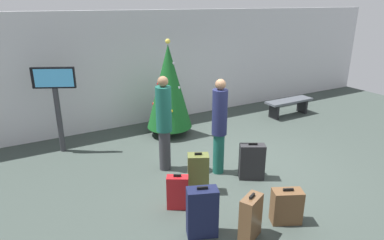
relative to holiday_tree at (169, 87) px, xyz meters
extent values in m
plane|color=#38423D|center=(0.42, -2.35, -1.25)|extent=(16.00, 16.00, 0.00)
cube|color=silver|center=(0.42, 1.25, 0.26)|extent=(16.00, 0.20, 3.02)
cylinder|color=#4C3319|center=(0.00, 0.00, -1.14)|extent=(0.12, 0.12, 0.22)
cone|color=#14511E|center=(0.00, 0.00, 0.00)|extent=(1.13, 1.13, 2.06)
sphere|color=#F2D84C|center=(0.00, 0.00, 1.09)|extent=(0.12, 0.12, 0.12)
sphere|color=red|center=(-0.23, 0.10, 0.08)|extent=(0.08, 0.08, 0.08)
sphere|color=red|center=(-0.35, 0.15, -0.43)|extent=(0.08, 0.08, 0.08)
sphere|color=silver|center=(0.09, -0.07, 0.58)|extent=(0.08, 0.08, 0.08)
sphere|color=silver|center=(0.16, -0.21, 0.00)|extent=(0.08, 0.08, 0.08)
sphere|color=yellow|center=(-0.13, -0.38, -0.50)|extent=(0.08, 0.08, 0.08)
sphere|color=blue|center=(0.01, 0.22, 0.20)|extent=(0.08, 0.08, 0.08)
cylinder|color=#333338|center=(-2.56, 0.28, -0.52)|extent=(0.12, 0.12, 1.47)
cube|color=black|center=(-2.56, 0.28, 0.45)|extent=(0.84, 0.47, 0.45)
cube|color=#4CB2F2|center=(-2.56, 0.24, 0.45)|extent=(0.73, 0.37, 0.38)
cube|color=#4C5159|center=(3.74, -0.37, -0.80)|extent=(1.52, 0.44, 0.06)
cube|color=black|center=(3.17, -0.37, -1.04)|extent=(0.08, 0.35, 0.42)
cube|color=black|center=(4.31, -0.37, -1.04)|extent=(0.08, 0.35, 0.42)
cylinder|color=#19594C|center=(-0.05, -2.31, -0.84)|extent=(0.22, 0.22, 0.82)
cylinder|color=#1E234C|center=(-0.05, -2.31, 0.01)|extent=(0.32, 0.32, 0.87)
sphere|color=#8C6647|center=(-0.05, -2.31, 0.54)|extent=(0.20, 0.20, 0.20)
cylinder|color=#333338|center=(-0.91, -1.66, -0.84)|extent=(0.23, 0.23, 0.83)
cylinder|color=#19594C|center=(-0.91, -1.66, 0.02)|extent=(0.42, 0.42, 0.88)
sphere|color=#8C6647|center=(-0.91, -1.66, 0.56)|extent=(0.20, 0.20, 0.20)
cube|color=#B2191E|center=(-1.31, -3.00, -0.96)|extent=(0.39, 0.32, 0.57)
cube|color=black|center=(-1.31, -3.00, -0.66)|extent=(0.12, 0.09, 0.04)
cube|color=brown|center=(-0.03, -4.15, -0.98)|extent=(0.51, 0.41, 0.54)
cube|color=black|center=(-0.03, -4.15, -0.69)|extent=(0.16, 0.10, 0.04)
cube|color=#59602D|center=(-0.76, -2.73, -0.89)|extent=(0.44, 0.38, 0.72)
cube|color=black|center=(-0.76, -2.73, -0.51)|extent=(0.13, 0.08, 0.04)
cube|color=#232326|center=(0.37, -2.81, -0.90)|extent=(0.52, 0.42, 0.69)
cube|color=black|center=(0.37, -2.81, -0.54)|extent=(0.16, 0.11, 0.04)
cube|color=brown|center=(-0.75, -4.17, -0.92)|extent=(0.43, 0.34, 0.66)
cube|color=black|center=(-0.75, -4.17, -0.57)|extent=(0.13, 0.08, 0.04)
cube|color=#141938|center=(-1.32, -3.78, -0.87)|extent=(0.50, 0.38, 0.75)
cube|color=black|center=(-1.32, -3.78, -0.48)|extent=(0.15, 0.08, 0.04)
camera|label=1|loc=(-3.46, -7.28, 1.98)|focal=31.56mm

